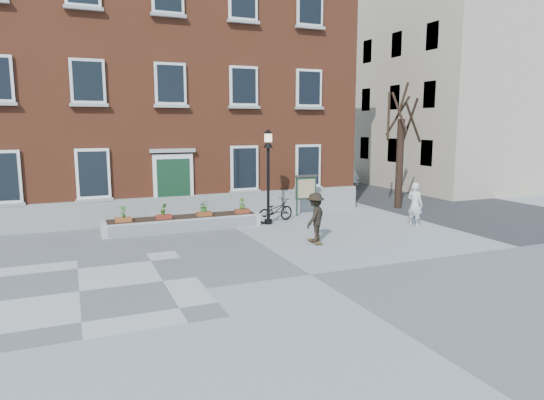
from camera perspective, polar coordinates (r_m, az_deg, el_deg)
name	(u,v)px	position (r m, az deg, el deg)	size (l,w,h in m)	color
ground	(311,275)	(13.72, 4.56, -8.75)	(100.00, 100.00, 0.00)	gray
checker_patch	(79,291)	(13.28, -21.73, -9.97)	(6.00, 6.00, 0.01)	slate
bicycle	(275,210)	(20.74, 0.38, -1.24)	(0.66, 1.88, 0.99)	black
parked_car	(343,175)	(33.56, 8.35, 2.89)	(1.42, 4.06, 1.34)	#B5B8BA
bystander	(415,204)	(20.62, 16.46, -0.50)	(0.66, 0.44, 1.82)	silver
brick_building	(151,81)	(25.99, -14.08, 13.41)	(18.40, 10.85, 12.60)	brown
planter_assembly	(184,222)	(19.60, -10.36, -2.55)	(6.20, 1.12, 1.15)	beige
bare_tree	(400,152)	(24.75, 14.84, 5.48)	(1.83, 1.83, 6.16)	black
side_street	(402,86)	(39.62, 15.10, 12.79)	(15.20, 36.00, 14.50)	#37373A
lamp_post	(268,164)	(20.03, -0.45, 4.30)	(0.40, 0.40, 3.93)	black
notice_board	(306,188)	(22.14, 4.01, 1.40)	(1.10, 0.16, 1.87)	#183023
skateboarder	(315,217)	(17.04, 5.11, -2.02)	(1.26, 1.20, 1.80)	brown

